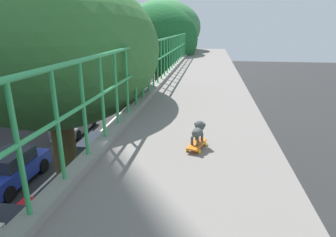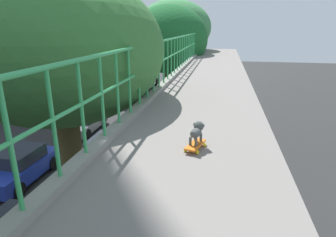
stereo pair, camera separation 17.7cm
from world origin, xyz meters
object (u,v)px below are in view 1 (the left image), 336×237
Objects in this scene: car_grey_sixth at (75,124)px; car_blue_fourth at (10,169)px; city_bus at (126,77)px; small_dog at (198,130)px; toy_skateboard at (197,144)px; car_green_fifth at (99,150)px.

car_blue_fourth is at bearing -88.82° from car_grey_sixth.
car_grey_sixth is 0.35× the size of city_bus.
small_dog reaches higher than car_blue_fourth.
small_dog reaches higher than toy_skateboard.
city_bus is (-0.24, 19.51, 1.02)m from car_blue_fourth.
car_blue_fourth is 8.99× the size of toy_skateboard.
toy_skateboard is at bearing -59.74° from car_green_fifth.
toy_skateboard reaches higher than car_green_fifth.
car_grey_sixth is (-3.35, 4.04, -0.08)m from car_green_fifth.
car_green_fifth is 12.28m from small_dog.
small_dog is at bearing -70.89° from city_bus.
car_green_fifth is at bearing -50.27° from car_grey_sixth.
car_blue_fourth is 0.35× the size of city_bus.
car_grey_sixth is at bearing 123.42° from small_dog.
car_green_fifth is (3.21, 2.83, -0.07)m from car_blue_fourth.
car_green_fifth reaches higher than car_grey_sixth.
city_bus is 32.77× the size of small_dog.
city_bus is at bearing 109.05° from toy_skateboard.
small_dog is (9.12, -26.33, 3.96)m from city_bus.
toy_skateboard is (5.66, -9.71, 4.86)m from car_green_fifth.
small_dog is at bearing -56.58° from car_grey_sixth.
car_grey_sixth is at bearing -89.57° from city_bus.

